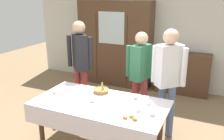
{
  "coord_description": "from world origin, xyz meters",
  "views": [
    {
      "loc": [
        1.43,
        -2.93,
        2.19
      ],
      "look_at": [
        0.0,
        0.2,
        1.09
      ],
      "focal_mm": 39.03,
      "sensor_mm": 36.0,
      "label": 1
    }
  ],
  "objects": [
    {
      "name": "bread_basket",
      "position": [
        -0.14,
        0.11,
        0.77
      ],
      "size": [
        0.24,
        0.24,
        0.16
      ],
      "color": "#9E7542",
      "rests_on": "dining_table"
    },
    {
      "name": "person_near_right_end",
      "position": [
        0.77,
        0.54,
        1.04
      ],
      "size": [
        0.52,
        0.39,
        1.7
      ],
      "color": "slate",
      "rests_on": "ground"
    },
    {
      "name": "bookshelf_low",
      "position": [
        0.72,
        2.41,
        0.47
      ],
      "size": [
        1.16,
        0.35,
        0.93
      ],
      "color": "#4C3321",
      "rests_on": "ground"
    },
    {
      "name": "spoon_near_right",
      "position": [
        -0.29,
        -0.1,
        0.74
      ],
      "size": [
        0.12,
        0.02,
        0.01
      ],
      "color": "silver",
      "rests_on": "dining_table"
    },
    {
      "name": "tea_cup_far_left",
      "position": [
        0.42,
        0.11,
        0.77
      ],
      "size": [
        0.13,
        0.13,
        0.06
      ],
      "color": "silver",
      "rests_on": "dining_table"
    },
    {
      "name": "tea_cup_near_right",
      "position": [
        -0.09,
        -0.24,
        0.77
      ],
      "size": [
        0.13,
        0.13,
        0.06
      ],
      "color": "white",
      "rests_on": "dining_table"
    },
    {
      "name": "tea_cup_front_edge",
      "position": [
        -0.74,
        -0.21,
        0.77
      ],
      "size": [
        0.13,
        0.13,
        0.06
      ],
      "color": "white",
      "rests_on": "dining_table"
    },
    {
      "name": "dining_table",
      "position": [
        0.0,
        -0.24,
        0.64
      ],
      "size": [
        1.85,
        0.96,
        0.74
      ],
      "color": "#4C3321",
      "rests_on": "ground"
    },
    {
      "name": "wall_cabinet",
      "position": [
        -0.9,
        2.35,
        1.01
      ],
      "size": [
        1.77,
        0.46,
        2.02
      ],
      "color": "#4C3321",
      "rests_on": "ground"
    },
    {
      "name": "spoon_far_right",
      "position": [
        0.27,
        -0.45,
        0.74
      ],
      "size": [
        0.12,
        0.02,
        0.01
      ],
      "color": "silver",
      "rests_on": "dining_table"
    },
    {
      "name": "back_wall",
      "position": [
        0.0,
        2.65,
        1.35
      ],
      "size": [
        6.4,
        0.1,
        2.7
      ],
      "primitive_type": "cube",
      "color": "silver",
      "rests_on": "ground"
    },
    {
      "name": "book_stack",
      "position": [
        0.72,
        2.4,
        0.98
      ],
      "size": [
        0.15,
        0.2,
        0.09
      ],
      "color": "#2D5184",
      "rests_on": "bookshelf_low"
    },
    {
      "name": "pastry_plate",
      "position": [
        0.56,
        -0.5,
        0.75
      ],
      "size": [
        0.28,
        0.28,
        0.05
      ],
      "color": "white",
      "rests_on": "dining_table"
    },
    {
      "name": "tea_cup_mid_left",
      "position": [
        0.76,
        -0.28,
        0.77
      ],
      "size": [
        0.13,
        0.13,
        0.06
      ],
      "color": "white",
      "rests_on": "dining_table"
    },
    {
      "name": "tea_cup_near_left",
      "position": [
        0.63,
        -0.0,
        0.77
      ],
      "size": [
        0.13,
        0.13,
        0.06
      ],
      "color": "white",
      "rests_on": "dining_table"
    },
    {
      "name": "tea_cup_center",
      "position": [
        0.58,
        -0.24,
        0.77
      ],
      "size": [
        0.13,
        0.13,
        0.06
      ],
      "color": "white",
      "rests_on": "dining_table"
    },
    {
      "name": "ground_plane",
      "position": [
        0.0,
        0.0,
        0.0
      ],
      "size": [
        12.0,
        12.0,
        0.0
      ],
      "primitive_type": "plane",
      "color": "#846B4C",
      "rests_on": "ground"
    },
    {
      "name": "person_beside_shelf",
      "position": [
        -0.85,
        0.68,
        1.06
      ],
      "size": [
        0.52,
        0.4,
        1.72
      ],
      "color": "#933338",
      "rests_on": "ground"
    },
    {
      "name": "person_behind_table_left",
      "position": [
        0.25,
        0.81,
        0.96
      ],
      "size": [
        0.52,
        0.4,
        1.59
      ],
      "color": "#933338",
      "rests_on": "ground"
    }
  ]
}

